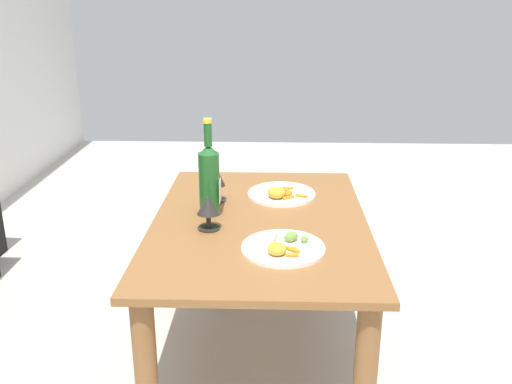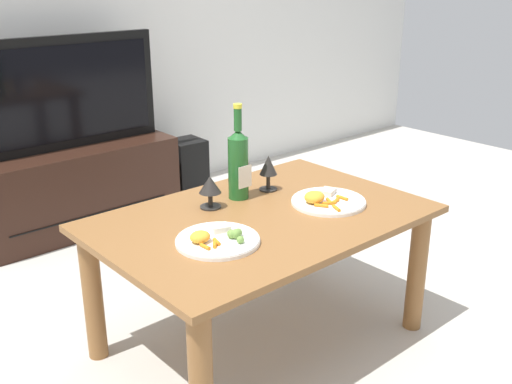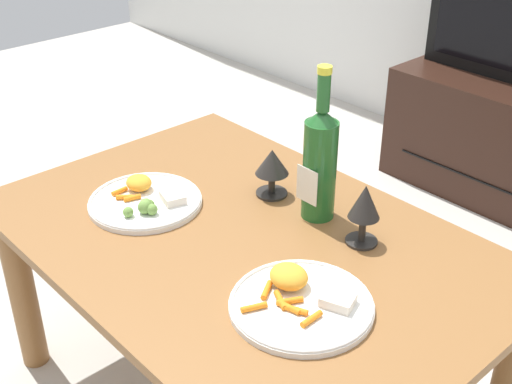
{
  "view_description": "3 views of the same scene",
  "coord_description": "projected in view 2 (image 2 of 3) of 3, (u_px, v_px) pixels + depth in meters",
  "views": [
    {
      "loc": [
        -1.89,
        -0.05,
        1.29
      ],
      "look_at": [
        0.03,
        0.01,
        0.61
      ],
      "focal_mm": 39.33,
      "sensor_mm": 36.0,
      "label": 1
    },
    {
      "loc": [
        -1.31,
        -1.47,
        1.33
      ],
      "look_at": [
        0.04,
        0.08,
        0.57
      ],
      "focal_mm": 42.25,
      "sensor_mm": 36.0,
      "label": 2
    },
    {
      "loc": [
        0.95,
        -0.83,
        1.35
      ],
      "look_at": [
        0.01,
        0.03,
        0.63
      ],
      "focal_mm": 47.82,
      "sensor_mm": 36.0,
      "label": 3
    }
  ],
  "objects": [
    {
      "name": "tv_stand",
      "position": [
        74.0,
        188.0,
        3.25
      ],
      "size": [
        1.09,
        0.43,
        0.45
      ],
      "color": "black",
      "rests_on": "ground_plane"
    },
    {
      "name": "dining_table",
      "position": [
        262.0,
        238.0,
        2.16
      ],
      "size": [
        1.16,
        0.78,
        0.52
      ],
      "color": "brown",
      "rests_on": "ground_plane"
    },
    {
      "name": "goblet_left",
      "position": [
        210.0,
        187.0,
        2.17
      ],
      "size": [
        0.08,
        0.08,
        0.12
      ],
      "color": "black",
      "rests_on": "dining_table"
    },
    {
      "name": "floor_speaker",
      "position": [
        187.0,
        168.0,
        3.72
      ],
      "size": [
        0.21,
        0.21,
        0.36
      ],
      "primitive_type": "cube",
      "rotation": [
        0.0,
        0.0,
        -0.05
      ],
      "color": "black",
      "rests_on": "ground_plane"
    },
    {
      "name": "goblet_right",
      "position": [
        268.0,
        167.0,
        2.34
      ],
      "size": [
        0.07,
        0.07,
        0.14
      ],
      "color": "black",
      "rests_on": "dining_table"
    },
    {
      "name": "dinner_plate_left",
      "position": [
        217.0,
        239.0,
        1.91
      ],
      "size": [
        0.27,
        0.27,
        0.05
      ],
      "color": "white",
      "rests_on": "dining_table"
    },
    {
      "name": "ground_plane",
      "position": [
        261.0,
        340.0,
        2.31
      ],
      "size": [
        6.4,
        6.4,
        0.0
      ],
      "primitive_type": "plane",
      "color": "#B7B2A8"
    },
    {
      "name": "tv_screen",
      "position": [
        63.0,
        93.0,
        3.07
      ],
      "size": [
        1.03,
        0.05,
        0.58
      ],
      "color": "black",
      "rests_on": "tv_stand"
    },
    {
      "name": "wine_bottle",
      "position": [
        238.0,
        162.0,
        2.24
      ],
      "size": [
        0.08,
        0.08,
        0.36
      ],
      "color": "#1E5923",
      "rests_on": "dining_table"
    },
    {
      "name": "dinner_plate_right",
      "position": [
        327.0,
        200.0,
        2.22
      ],
      "size": [
        0.28,
        0.28,
        0.06
      ],
      "color": "white",
      "rests_on": "dining_table"
    }
  ]
}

